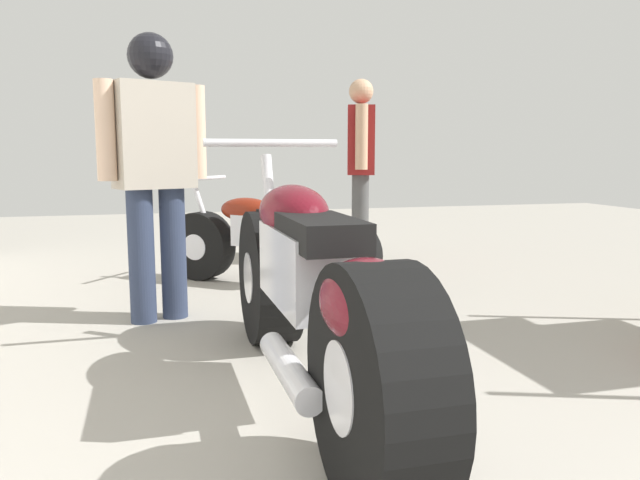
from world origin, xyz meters
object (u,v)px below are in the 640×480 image
mechanic_in_blue (361,159)px  mechanic_with_helmet (154,152)px  motorcycle_maroon_cruiser (310,293)px  motorcycle_black_naked (272,241)px

mechanic_in_blue → mechanic_with_helmet: (-1.83, -1.65, 0.06)m
motorcycle_maroon_cruiser → mechanic_with_helmet: (-0.57, 1.42, 0.56)m
motorcycle_black_naked → mechanic_with_helmet: (-0.83, -0.76, 0.66)m
motorcycle_maroon_cruiser → mechanic_with_helmet: 1.63m
mechanic_in_blue → motorcycle_maroon_cruiser: bearing=-112.1°
mechanic_with_helmet → mechanic_in_blue: bearing=42.1°
mechanic_in_blue → mechanic_with_helmet: bearing=-137.9°
motorcycle_black_naked → mechanic_with_helmet: size_ratio=0.88×
motorcycle_black_naked → mechanic_in_blue: bearing=42.1°
motorcycle_black_naked → mechanic_in_blue: 1.46m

